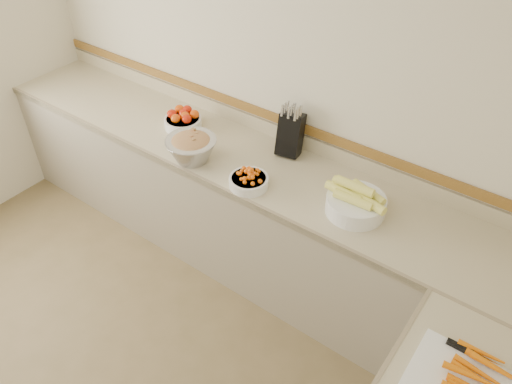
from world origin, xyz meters
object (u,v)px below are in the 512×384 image
Objects in this scene: tomato_bowl at (183,120)px; corn_bowl at (356,202)px; cherry_tomato_bowl at (249,180)px; knife_block at (290,133)px; rhubarb_bowl at (191,147)px.

corn_bowl is at bearing -3.84° from tomato_bowl.
cherry_tomato_bowl is 0.63m from corn_bowl.
knife_block reaches higher than rhubarb_bowl.
corn_bowl is (0.61, 0.16, 0.03)m from cherry_tomato_bowl.
cherry_tomato_bowl is at bearing -0.14° from rhubarb_bowl.
cherry_tomato_bowl is at bearing -90.46° from knife_block.
tomato_bowl is at bearing 140.65° from rhubarb_bowl.
knife_block is 1.50× the size of cherry_tomato_bowl.
rhubarb_bowl reaches higher than tomato_bowl.
rhubarb_bowl is (-1.05, -0.16, 0.02)m from corn_bowl.
cherry_tomato_bowl is 0.64× the size of corn_bowl.
knife_block is 0.66m from corn_bowl.
tomato_bowl is 0.71× the size of corn_bowl.
knife_block is at bearing 156.12° from corn_bowl.
rhubarb_bowl is at bearing -171.22° from corn_bowl.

